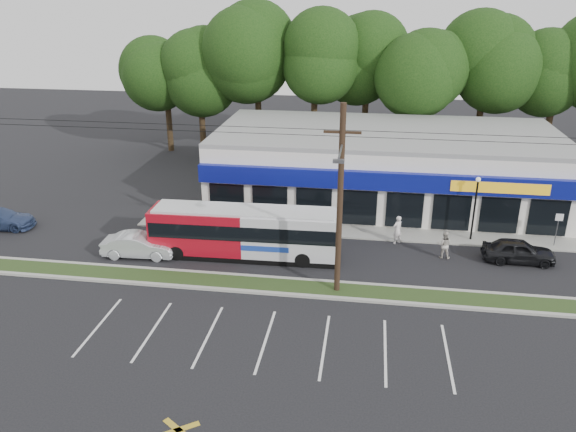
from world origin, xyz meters
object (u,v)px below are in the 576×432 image
Objects in this scene: utility_pole at (337,196)px; car_dark at (519,251)px; lamp_post at (475,201)px; pedestrian_b at (444,245)px; pedestrian_a at (397,230)px; sign_post at (558,224)px; car_silver at (139,245)px; metrobus at (245,231)px.

car_dark is at bearing 26.36° from utility_pole.
pedestrian_b is at bearing -125.54° from lamp_post.
pedestrian_b reaches higher than car_dark.
pedestrian_a is (-4.69, -1.11, -1.75)m from lamp_post.
car_silver is at bearing -168.53° from sign_post.
car_silver is at bearing 167.73° from utility_pole.
lamp_post is 1.04× the size of car_dark.
sign_post is 9.75m from pedestrian_a.
utility_pole reaches higher than pedestrian_b.
car_dark is at bearing 4.32° from metrobus.
utility_pole is at bearing 44.79° from pedestrian_b.
car_silver is (-22.27, -2.60, 0.02)m from car_dark.
metrobus is 11.86m from pedestrian_b.
lamp_post is 1.91× the size of sign_post.
car_dark is 2.41× the size of pedestrian_b.
car_dark is (10.44, 5.17, -4.71)m from utility_pole.
pedestrian_a is at bearing -26.80° from pedestrian_b.
lamp_post is (8.17, 7.87, -2.74)m from utility_pole.
metrobus is at bearing 12.63° from pedestrian_b.
utility_pole is at bearing -136.05° from lamp_post.
metrobus is 16.11m from car_dark.
sign_post is 1.31× the size of pedestrian_b.
pedestrian_b is at bearing 108.93° from pedestrian_a.
metrobus is at bearing -84.58° from car_silver.
pedestrian_a reaches higher than car_silver.
lamp_post is 4.04m from car_dark.
lamp_post reaches higher than pedestrian_b.
car_dark is 22.42m from car_silver.
pedestrian_b is (6.17, 5.07, -4.56)m from utility_pole.
lamp_post is 3.89m from pedestrian_b.
pedestrian_a is (15.31, 4.19, 0.21)m from car_silver.
lamp_post is 2.30× the size of pedestrian_a.
utility_pole is 27.11× the size of pedestrian_a.
pedestrian_b is at bearing 39.44° from utility_pole.
car_silver is at bearing 96.91° from car_dark.
pedestrian_b is (-7.00, -2.57, -0.70)m from sign_post.
pedestrian_a is (3.48, 6.76, -4.49)m from utility_pole.
metrobus reaches higher than car_dark.
sign_post is 0.51× the size of car_silver.
pedestrian_a is (-9.69, -0.89, -0.63)m from sign_post.
pedestrian_b is (-2.00, -2.80, -1.82)m from lamp_post.
sign_post is 0.20× the size of metrobus.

